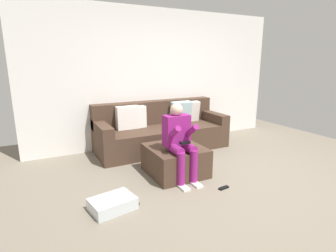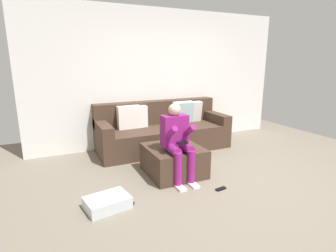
# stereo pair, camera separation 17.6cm
# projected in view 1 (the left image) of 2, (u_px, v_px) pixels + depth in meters

# --- Properties ---
(ground_plane) EXTENTS (6.73, 6.73, 0.00)m
(ground_plane) POSITION_uv_depth(u_px,v_px,m) (235.00, 185.00, 3.59)
(ground_plane) COLOR slate
(wall_back) EXTENTS (5.18, 0.10, 2.58)m
(wall_back) POSITION_uv_depth(u_px,v_px,m) (160.00, 78.00, 5.29)
(wall_back) COLOR white
(wall_back) RESTS_ON ground_plane
(couch_sectional) EXTENTS (2.42, 0.91, 0.87)m
(couch_sectional) POSITION_uv_depth(u_px,v_px,m) (161.00, 131.00, 5.05)
(couch_sectional) COLOR #473326
(couch_sectional) RESTS_ON ground_plane
(ottoman) EXTENTS (0.77, 0.80, 0.41)m
(ottoman) POSITION_uv_depth(u_px,v_px,m) (175.00, 160.00, 3.93)
(ottoman) COLOR #473326
(ottoman) RESTS_ON ground_plane
(person_seated) EXTENTS (0.36, 0.58, 1.06)m
(person_seated) POSITION_uv_depth(u_px,v_px,m) (180.00, 139.00, 3.65)
(person_seated) COLOR #8C1E72
(person_seated) RESTS_ON ground_plane
(storage_bin) EXTENTS (0.53, 0.42, 0.14)m
(storage_bin) POSITION_uv_depth(u_px,v_px,m) (113.00, 204.00, 2.99)
(storage_bin) COLOR silver
(storage_bin) RESTS_ON ground_plane
(remote_near_ottoman) EXTENTS (0.16, 0.07, 0.02)m
(remote_near_ottoman) POSITION_uv_depth(u_px,v_px,m) (224.00, 188.00, 3.49)
(remote_near_ottoman) COLOR black
(remote_near_ottoman) RESTS_ON ground_plane
(remote_by_storage_bin) EXTENTS (0.14, 0.12, 0.02)m
(remote_by_storage_bin) POSITION_uv_depth(u_px,v_px,m) (133.00, 204.00, 3.10)
(remote_by_storage_bin) COLOR black
(remote_by_storage_bin) RESTS_ON ground_plane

